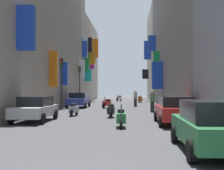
% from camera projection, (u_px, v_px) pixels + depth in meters
% --- Properties ---
extents(ground_plane, '(140.00, 140.00, 0.00)m').
position_uv_depth(ground_plane, '(115.00, 106.00, 32.96)').
color(ground_plane, '#424244').
extents(building_left_near, '(7.14, 38.85, 14.77)m').
position_uv_depth(building_left_near, '(0.00, 15.00, 22.99)').
color(building_left_near, '#9E9384').
rests_on(building_left_near, ground).
extents(building_left_mid_a, '(7.21, 3.47, 21.57)m').
position_uv_depth(building_left_mid_a, '(63.00, 27.00, 44.15)').
color(building_left_mid_a, '#B2A899').
rests_on(building_left_mid_a, ground).
extents(building_left_mid_b, '(7.36, 17.67, 13.26)m').
position_uv_depth(building_left_mid_b, '(76.00, 62.00, 54.63)').
color(building_left_mid_b, '#B2A899').
rests_on(building_left_mid_b, ground).
extents(building_right_mid_a, '(7.09, 29.93, 19.68)m').
position_uv_depth(building_right_mid_a, '(193.00, 10.00, 31.23)').
color(building_right_mid_a, slate).
rests_on(building_right_mid_a, ground).
extents(building_right_mid_b, '(7.12, 16.43, 15.47)m').
position_uv_depth(building_right_mid_b, '(166.00, 56.00, 54.33)').
color(building_right_mid_b, '#B2A899').
rests_on(building_right_mid_b, ground).
extents(parked_car_blue, '(1.97, 4.48, 1.50)m').
position_uv_depth(parked_car_blue, '(79.00, 100.00, 31.20)').
color(parked_car_blue, navy).
rests_on(parked_car_blue, ground).
extents(parked_car_silver, '(1.87, 4.20, 1.42)m').
position_uv_depth(parked_car_silver, '(35.00, 108.00, 17.66)').
color(parked_car_silver, '#B7B7BC').
rests_on(parked_car_silver, ground).
extents(parked_car_red, '(1.95, 4.39, 1.45)m').
position_uv_depth(parked_car_red, '(175.00, 110.00, 16.21)').
color(parked_car_red, '#B21E1E').
rests_on(parked_car_red, ground).
extents(parked_car_green, '(1.89, 4.48, 1.51)m').
position_uv_depth(parked_car_green, '(211.00, 125.00, 9.03)').
color(parked_car_green, '#236638').
rests_on(parked_car_green, ground).
extents(scooter_black, '(0.45, 1.76, 1.13)m').
position_uv_depth(scooter_black, '(111.00, 110.00, 20.20)').
color(scooter_black, black).
rests_on(scooter_black, ground).
extents(scooter_red, '(0.82, 1.86, 1.13)m').
position_uv_depth(scooter_red, '(107.00, 103.00, 30.13)').
color(scooter_red, red).
rests_on(scooter_red, ground).
extents(scooter_silver, '(0.53, 1.81, 1.13)m').
position_uv_depth(scooter_silver, '(74.00, 109.00, 21.33)').
color(scooter_silver, '#ADADB2').
rests_on(scooter_silver, ground).
extents(scooter_white, '(0.80, 1.75, 1.13)m').
position_uv_depth(scooter_white, '(119.00, 98.00, 47.47)').
color(scooter_white, silver).
rests_on(scooter_white, ground).
extents(scooter_green, '(0.50, 1.98, 1.13)m').
position_uv_depth(scooter_green, '(121.00, 118.00, 14.93)').
color(scooter_green, '#287F3D').
rests_on(scooter_green, ground).
extents(scooter_orange, '(0.70, 1.95, 1.13)m').
position_uv_depth(scooter_orange, '(140.00, 99.00, 42.83)').
color(scooter_orange, orange).
rests_on(scooter_orange, ground).
extents(pedestrian_crossing, '(0.49, 0.49, 1.72)m').
position_uv_depth(pedestrian_crossing, '(135.00, 98.00, 32.89)').
color(pedestrian_crossing, '#292929').
rests_on(pedestrian_crossing, ground).
extents(pedestrian_near_left, '(0.49, 0.49, 1.75)m').
position_uv_depth(pedestrian_near_left, '(152.00, 101.00, 25.00)').
color(pedestrian_near_left, '#262626').
rests_on(pedestrian_near_left, ground).
extents(traffic_light_near_corner, '(0.26, 0.34, 4.65)m').
position_uv_depth(traffic_light_near_corner, '(61.00, 75.00, 28.16)').
color(traffic_light_near_corner, '#2D2D2D').
rests_on(traffic_light_near_corner, ground).
extents(traffic_light_far_corner, '(0.26, 0.34, 4.67)m').
position_uv_depth(traffic_light_far_corner, '(80.00, 79.00, 38.47)').
color(traffic_light_far_corner, '#2D2D2D').
rests_on(traffic_light_far_corner, ground).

